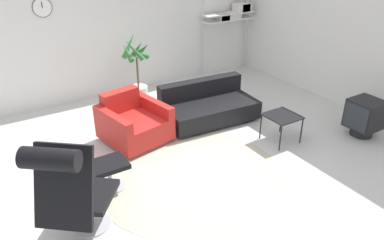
{
  "coord_description": "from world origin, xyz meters",
  "views": [
    {
      "loc": [
        -2.17,
        -3.86,
        2.87
      ],
      "look_at": [
        0.27,
        0.04,
        0.55
      ],
      "focal_mm": 35.0,
      "sensor_mm": 36.0,
      "label": 1
    }
  ],
  "objects_px": {
    "ottoman": "(109,170)",
    "potted_plant": "(137,75)",
    "armchair_red": "(133,124)",
    "crt_television": "(365,116)",
    "lounge_chair": "(70,186)",
    "shelf_unit": "(232,14)",
    "side_table": "(282,118)",
    "couch_low": "(208,107)"
  },
  "relations": [
    {
      "from": "lounge_chair",
      "to": "couch_low",
      "type": "height_order",
      "value": "lounge_chair"
    },
    {
      "from": "armchair_red",
      "to": "couch_low",
      "type": "height_order",
      "value": "armchair_red"
    },
    {
      "from": "armchair_red",
      "to": "crt_television",
      "type": "bearing_deg",
      "value": 139.89
    },
    {
      "from": "ottoman",
      "to": "crt_television",
      "type": "xyz_separation_m",
      "value": [
        3.84,
        -0.81,
        0.06
      ]
    },
    {
      "from": "armchair_red",
      "to": "crt_television",
      "type": "xyz_separation_m",
      "value": [
        3.1,
        -1.75,
        0.05
      ]
    },
    {
      "from": "side_table",
      "to": "potted_plant",
      "type": "relative_size",
      "value": 0.38
    },
    {
      "from": "shelf_unit",
      "to": "armchair_red",
      "type": "bearing_deg",
      "value": -151.06
    },
    {
      "from": "crt_television",
      "to": "shelf_unit",
      "type": "bearing_deg",
      "value": -1.19
    },
    {
      "from": "couch_low",
      "to": "crt_television",
      "type": "height_order",
      "value": "couch_low"
    },
    {
      "from": "couch_low",
      "to": "crt_television",
      "type": "bearing_deg",
      "value": 139.36
    },
    {
      "from": "lounge_chair",
      "to": "couch_low",
      "type": "xyz_separation_m",
      "value": [
        2.72,
        1.69,
        -0.51
      ]
    },
    {
      "from": "armchair_red",
      "to": "shelf_unit",
      "type": "height_order",
      "value": "shelf_unit"
    },
    {
      "from": "lounge_chair",
      "to": "armchair_red",
      "type": "bearing_deg",
      "value": 90.51
    },
    {
      "from": "ottoman",
      "to": "potted_plant",
      "type": "bearing_deg",
      "value": 57.88
    },
    {
      "from": "armchair_red",
      "to": "potted_plant",
      "type": "distance_m",
      "value": 1.59
    },
    {
      "from": "lounge_chair",
      "to": "crt_television",
      "type": "xyz_separation_m",
      "value": [
        4.46,
        -0.06,
        -0.42
      ]
    },
    {
      "from": "armchair_red",
      "to": "side_table",
      "type": "distance_m",
      "value": 2.24
    },
    {
      "from": "side_table",
      "to": "couch_low",
      "type": "bearing_deg",
      "value": 113.42
    },
    {
      "from": "potted_plant",
      "to": "shelf_unit",
      "type": "bearing_deg",
      "value": 8.18
    },
    {
      "from": "crt_television",
      "to": "potted_plant",
      "type": "height_order",
      "value": "potted_plant"
    },
    {
      "from": "ottoman",
      "to": "potted_plant",
      "type": "xyz_separation_m",
      "value": [
        1.47,
        2.34,
        0.23
      ]
    },
    {
      "from": "ottoman",
      "to": "side_table",
      "type": "height_order",
      "value": "side_table"
    },
    {
      "from": "shelf_unit",
      "to": "potted_plant",
      "type": "bearing_deg",
      "value": -171.82
    },
    {
      "from": "lounge_chair",
      "to": "ottoman",
      "type": "height_order",
      "value": "lounge_chair"
    },
    {
      "from": "couch_low",
      "to": "armchair_red",
      "type": "bearing_deg",
      "value": 4.2
    },
    {
      "from": "lounge_chair",
      "to": "potted_plant",
      "type": "distance_m",
      "value": 3.74
    },
    {
      "from": "ottoman",
      "to": "couch_low",
      "type": "xyz_separation_m",
      "value": [
        2.1,
        0.93,
        -0.03
      ]
    },
    {
      "from": "crt_television",
      "to": "shelf_unit",
      "type": "distance_m",
      "value": 3.64
    },
    {
      "from": "potted_plant",
      "to": "armchair_red",
      "type": "bearing_deg",
      "value": -117.34
    },
    {
      "from": "lounge_chair",
      "to": "potted_plant",
      "type": "xyz_separation_m",
      "value": [
        2.09,
        3.1,
        -0.25
      ]
    },
    {
      "from": "ottoman",
      "to": "couch_low",
      "type": "bearing_deg",
      "value": 23.85
    },
    {
      "from": "armchair_red",
      "to": "shelf_unit",
      "type": "distance_m",
      "value": 3.77
    },
    {
      "from": "potted_plant",
      "to": "shelf_unit",
      "type": "distance_m",
      "value": 2.6
    },
    {
      "from": "side_table",
      "to": "crt_television",
      "type": "xyz_separation_m",
      "value": [
        1.22,
        -0.55,
        -0.07
      ]
    },
    {
      "from": "lounge_chair",
      "to": "shelf_unit",
      "type": "bearing_deg",
      "value": 76.6
    },
    {
      "from": "armchair_red",
      "to": "crt_television",
      "type": "height_order",
      "value": "armchair_red"
    },
    {
      "from": "side_table",
      "to": "potted_plant",
      "type": "height_order",
      "value": "potted_plant"
    },
    {
      "from": "ottoman",
      "to": "lounge_chair",
      "type": "bearing_deg",
      "value": -129.38
    },
    {
      "from": "couch_low",
      "to": "crt_television",
      "type": "relative_size",
      "value": 2.71
    },
    {
      "from": "armchair_red",
      "to": "couch_low",
      "type": "bearing_deg",
      "value": 169.1
    },
    {
      "from": "ottoman",
      "to": "armchair_red",
      "type": "height_order",
      "value": "armchair_red"
    },
    {
      "from": "ottoman",
      "to": "shelf_unit",
      "type": "xyz_separation_m",
      "value": [
        3.92,
        2.69,
        1.04
      ]
    }
  ]
}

